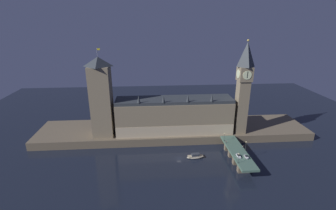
# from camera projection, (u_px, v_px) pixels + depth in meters

# --- Properties ---
(ground_plane) EXTENTS (400.00, 400.00, 0.00)m
(ground_plane) POSITION_uv_depth(u_px,v_px,m) (179.00, 158.00, 168.73)
(ground_plane) COLOR black
(embankment) EXTENTS (220.00, 42.00, 6.28)m
(embankment) POSITION_uv_depth(u_px,v_px,m) (174.00, 130.00, 204.43)
(embankment) COLOR brown
(embankment) RESTS_ON ground_plane
(parliament_hall) EXTENTS (89.76, 20.94, 33.19)m
(parliament_hall) POSITION_uv_depth(u_px,v_px,m) (174.00, 115.00, 191.14)
(parliament_hall) COLOR #7F7056
(parliament_hall) RESTS_ON embankment
(clock_tower) EXTENTS (10.23, 10.34, 71.81)m
(clock_tower) POSITION_uv_depth(u_px,v_px,m) (243.00, 86.00, 181.91)
(clock_tower) COLOR #7F7056
(clock_tower) RESTS_ON embankment
(victoria_tower) EXTENTS (15.25, 15.25, 66.28)m
(victoria_tower) POSITION_uv_depth(u_px,v_px,m) (101.00, 98.00, 180.11)
(victoria_tower) COLOR #7F7056
(victoria_tower) RESTS_ON embankment
(bridge) EXTENTS (10.81, 46.00, 7.11)m
(bridge) POSITION_uv_depth(u_px,v_px,m) (238.00, 154.00, 165.29)
(bridge) COLOR #476656
(bridge) RESTS_ON ground_plane
(car_northbound_trail) EXTENTS (1.96, 4.66, 1.55)m
(car_northbound_trail) POSITION_uv_depth(u_px,v_px,m) (238.00, 156.00, 156.94)
(car_northbound_trail) COLOR white
(car_northbound_trail) RESTS_ON bridge
(car_southbound_lead) EXTENTS (2.09, 3.86, 1.43)m
(car_southbound_lead) POSITION_uv_depth(u_px,v_px,m) (246.00, 157.00, 156.04)
(car_southbound_lead) COLOR white
(car_southbound_lead) RESTS_ON bridge
(pedestrian_mid_walk) EXTENTS (0.38, 0.38, 1.74)m
(pedestrian_mid_walk) POSITION_uv_depth(u_px,v_px,m) (243.00, 147.00, 168.04)
(pedestrian_mid_walk) COLOR black
(pedestrian_mid_walk) RESTS_ON bridge
(pedestrian_far_rail) EXTENTS (0.38, 0.38, 1.87)m
(pedestrian_far_rail) POSITION_uv_depth(u_px,v_px,m) (226.00, 142.00, 174.31)
(pedestrian_far_rail) COLOR black
(pedestrian_far_rail) RESTS_ON bridge
(street_lamp_near) EXTENTS (1.34, 0.60, 7.00)m
(street_lamp_near) POSITION_uv_depth(u_px,v_px,m) (239.00, 157.00, 148.81)
(street_lamp_near) COLOR #2D3333
(street_lamp_near) RESTS_ON bridge
(street_lamp_mid) EXTENTS (1.34, 0.60, 7.00)m
(street_lamp_mid) POSITION_uv_depth(u_px,v_px,m) (246.00, 145.00, 163.41)
(street_lamp_mid) COLOR #2D3333
(street_lamp_mid) RESTS_ON bridge
(street_lamp_far) EXTENTS (1.34, 0.60, 6.25)m
(street_lamp_far) POSITION_uv_depth(u_px,v_px,m) (224.00, 136.00, 176.69)
(street_lamp_far) COLOR #2D3333
(street_lamp_far) RESTS_ON bridge
(boat_upstream) EXTENTS (12.25, 5.26, 3.38)m
(boat_upstream) POSITION_uv_depth(u_px,v_px,m) (195.00, 156.00, 168.84)
(boat_upstream) COLOR #B2A893
(boat_upstream) RESTS_ON ground_plane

